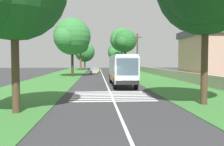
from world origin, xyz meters
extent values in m
plane|color=#333335|center=(0.00, 0.00, 0.00)|extent=(160.00, 160.00, 0.00)
cube|color=#387533|center=(15.00, 8.20, 0.02)|extent=(120.00, 8.00, 0.04)
cube|color=#387533|center=(15.00, -8.20, 0.02)|extent=(120.00, 8.00, 0.04)
cube|color=silver|center=(15.00, 0.00, 0.00)|extent=(110.00, 0.16, 0.01)
cube|color=silver|center=(5.60, -1.80, 2.10)|extent=(11.00, 2.50, 2.90)
cube|color=slate|center=(5.90, -1.80, 2.62)|extent=(9.68, 2.54, 0.85)
cube|color=slate|center=(0.14, -1.80, 2.45)|extent=(0.08, 2.20, 1.74)
cube|color=orange|center=(5.60, -1.80, 1.10)|extent=(10.78, 2.53, 0.36)
cube|color=silver|center=(5.60, -1.80, 3.64)|extent=(10.56, 2.30, 0.18)
cube|color=black|center=(0.02, -1.80, 0.87)|extent=(0.16, 2.40, 0.40)
sphere|color=#F2EDCC|center=(0.08, -1.00, 1.00)|extent=(0.24, 0.24, 0.24)
sphere|color=#F2EDCC|center=(0.08, -2.60, 1.00)|extent=(0.24, 0.24, 0.24)
cylinder|color=black|center=(1.70, -0.65, 0.55)|extent=(1.10, 0.32, 1.10)
cylinder|color=black|center=(9.10, -0.65, 0.55)|extent=(1.10, 0.32, 1.10)
cylinder|color=black|center=(1.70, -2.95, 0.55)|extent=(1.10, 0.32, 1.10)
cylinder|color=black|center=(9.10, -2.95, 0.55)|extent=(1.10, 0.32, 1.10)
cube|color=silver|center=(-5.67, 0.00, 0.00)|extent=(0.45, 6.80, 0.01)
cube|color=silver|center=(-4.77, 0.00, 0.00)|extent=(0.45, 6.80, 0.01)
cube|color=silver|center=(-3.87, 0.00, 0.00)|extent=(0.45, 6.80, 0.01)
cube|color=silver|center=(-2.97, 0.00, 0.00)|extent=(0.45, 6.80, 0.01)
cube|color=silver|center=(-2.07, 0.00, 0.00)|extent=(0.45, 6.80, 0.01)
cube|color=silver|center=(-1.17, 0.00, 0.00)|extent=(0.45, 6.80, 0.01)
cube|color=silver|center=(-0.27, 0.00, 0.00)|extent=(0.45, 6.80, 0.01)
cube|color=#B21E1E|center=(23.27, -2.09, 0.53)|extent=(4.30, 1.75, 0.70)
cube|color=slate|center=(23.17, -2.09, 1.15)|extent=(2.00, 1.61, 0.55)
cylinder|color=black|center=(21.92, -1.31, 0.32)|extent=(0.64, 0.22, 0.64)
cylinder|color=black|center=(24.62, -1.31, 0.32)|extent=(0.64, 0.22, 0.64)
cylinder|color=black|center=(21.92, -2.87, 0.32)|extent=(0.64, 0.22, 0.64)
cylinder|color=black|center=(24.62, -2.87, 0.32)|extent=(0.64, 0.22, 0.64)
cube|color=#B7A893|center=(32.12, 1.92, 0.53)|extent=(4.30, 1.75, 0.70)
cube|color=slate|center=(32.02, 1.92, 1.15)|extent=(2.00, 1.61, 0.55)
cylinder|color=black|center=(30.77, 2.70, 0.32)|extent=(0.64, 0.22, 0.64)
cylinder|color=black|center=(33.47, 2.70, 0.32)|extent=(0.64, 0.22, 0.64)
cylinder|color=black|center=(30.77, 1.14, 0.32)|extent=(0.64, 0.22, 0.64)
cylinder|color=black|center=(33.47, 1.14, 0.32)|extent=(0.64, 0.22, 0.64)
cube|color=gold|center=(38.19, 1.53, 0.53)|extent=(4.30, 1.75, 0.70)
cube|color=slate|center=(38.09, 1.53, 1.15)|extent=(2.00, 1.61, 0.55)
cylinder|color=black|center=(36.84, 2.31, 0.32)|extent=(0.64, 0.22, 0.64)
cylinder|color=black|center=(39.54, 2.31, 0.32)|extent=(0.64, 0.22, 0.64)
cylinder|color=black|center=(36.84, 0.75, 0.32)|extent=(0.64, 0.22, 0.64)
cylinder|color=black|center=(39.54, 0.75, 0.32)|extent=(0.64, 0.22, 0.64)
cylinder|color=#4C3826|center=(-9.40, 5.98, 2.82)|extent=(0.44, 0.44, 5.55)
sphere|color=#1E5623|center=(-7.56, 5.98, 6.82)|extent=(3.93, 3.93, 3.93)
cylinder|color=#3D2D1E|center=(22.84, 5.97, 2.91)|extent=(0.50, 0.50, 5.73)
sphere|color=#337A38|center=(22.84, 5.97, 7.74)|extent=(7.14, 7.14, 7.14)
sphere|color=#337A38|center=(24.99, 5.97, 7.20)|extent=(4.61, 4.61, 4.61)
sphere|color=#337A38|center=(21.06, 7.04, 7.20)|extent=(4.32, 4.32, 4.32)
cylinder|color=brown|center=(52.35, 6.33, 3.31)|extent=(0.59, 0.59, 6.55)
sphere|color=#337A38|center=(52.35, 6.33, 7.99)|extent=(5.12, 5.12, 5.12)
sphere|color=#337A38|center=(53.88, 6.33, 7.61)|extent=(3.15, 3.15, 3.15)
sphere|color=#337A38|center=(51.07, 7.10, 7.61)|extent=(3.48, 3.48, 3.48)
cylinder|color=brown|center=(62.25, 5.52, 2.14)|extent=(0.45, 0.45, 4.20)
sphere|color=#337A38|center=(62.25, 5.52, 6.21)|extent=(7.16, 7.16, 7.16)
sphere|color=#337A38|center=(64.40, 5.52, 5.67)|extent=(4.05, 4.05, 4.05)
sphere|color=#337A38|center=(60.46, 6.59, 5.67)|extent=(3.99, 3.99, 3.99)
cylinder|color=#4C3826|center=(-7.50, -6.16, 3.20)|extent=(0.46, 0.46, 6.32)
sphere|color=#19471E|center=(-5.46, -6.16, 7.72)|extent=(4.19, 4.19, 4.19)
cylinder|color=#4C3826|center=(51.10, -5.27, 2.12)|extent=(0.47, 0.47, 4.17)
sphere|color=#337A38|center=(51.10, -5.27, 5.86)|extent=(6.00, 6.00, 6.00)
sphere|color=#337A38|center=(52.90, -5.27, 5.41)|extent=(4.34, 4.34, 4.34)
sphere|color=#337A38|center=(49.59, -4.37, 5.41)|extent=(3.97, 3.97, 3.97)
cylinder|color=#3D2D1E|center=(30.47, -5.29, 3.10)|extent=(0.52, 0.52, 6.12)
sphere|color=#286B2D|center=(30.47, -5.29, 7.59)|extent=(5.21, 5.21, 5.21)
sphere|color=#286B2D|center=(32.04, -5.29, 7.20)|extent=(3.89, 3.89, 3.89)
sphere|color=#286B2D|center=(29.17, -4.51, 7.20)|extent=(2.92, 2.92, 2.92)
cylinder|color=#4C3826|center=(41.42, -5.67, 3.53)|extent=(0.39, 0.39, 6.99)
sphere|color=#337A38|center=(41.42, -5.67, 8.81)|extent=(6.49, 6.49, 6.49)
sphere|color=#337A38|center=(43.37, -5.67, 8.33)|extent=(3.60, 3.60, 3.60)
sphere|color=#337A38|center=(39.80, -4.70, 8.33)|extent=(4.19, 4.19, 4.19)
cylinder|color=#473828|center=(13.70, -5.14, 3.69)|extent=(0.24, 0.24, 7.30)
cube|color=#3D3326|center=(13.70, -5.14, 6.74)|extent=(0.12, 1.40, 0.12)
cube|color=#B2A893|center=(20.00, -11.60, 0.74)|extent=(70.00, 0.40, 1.40)
cube|color=tan|center=(10.20, -16.43, 3.28)|extent=(9.31, 8.51, 6.55)
cube|color=#4C4C56|center=(10.20, -16.43, 7.05)|extent=(9.91, 9.11, 0.98)
camera|label=1|loc=(-23.36, 1.30, 3.07)|focal=37.87mm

